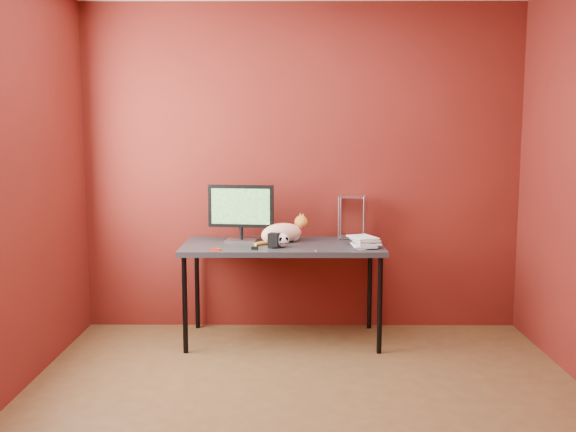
{
  "coord_description": "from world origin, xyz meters",
  "views": [
    {
      "loc": [
        -0.08,
        -3.4,
        1.59
      ],
      "look_at": [
        -0.11,
        1.15,
        0.99
      ],
      "focal_mm": 40.0,
      "sensor_mm": 36.0,
      "label": 1
    }
  ],
  "objects_px": {
    "speaker": "(274,241)",
    "book_stack": "(355,186)",
    "skull_mug": "(282,240)",
    "desk": "(283,250)",
    "cat": "(283,232)",
    "monitor": "(241,210)"
  },
  "relations": [
    {
      "from": "monitor",
      "to": "book_stack",
      "type": "xyz_separation_m",
      "value": [
        0.85,
        -0.23,
        0.2
      ]
    },
    {
      "from": "skull_mug",
      "to": "book_stack",
      "type": "bearing_deg",
      "value": -17.91
    },
    {
      "from": "skull_mug",
      "to": "book_stack",
      "type": "height_order",
      "value": "book_stack"
    },
    {
      "from": "speaker",
      "to": "book_stack",
      "type": "relative_size",
      "value": 0.12
    },
    {
      "from": "monitor",
      "to": "book_stack",
      "type": "distance_m",
      "value": 0.9
    },
    {
      "from": "skull_mug",
      "to": "desk",
      "type": "bearing_deg",
      "value": 68.72
    },
    {
      "from": "skull_mug",
      "to": "book_stack",
      "type": "xyz_separation_m",
      "value": [
        0.53,
        0.01,
        0.39
      ]
    },
    {
      "from": "cat",
      "to": "skull_mug",
      "type": "relative_size",
      "value": 3.52
    },
    {
      "from": "cat",
      "to": "book_stack",
      "type": "bearing_deg",
      "value": -44.99
    },
    {
      "from": "monitor",
      "to": "skull_mug",
      "type": "height_order",
      "value": "monitor"
    },
    {
      "from": "cat",
      "to": "skull_mug",
      "type": "distance_m",
      "value": 0.22
    },
    {
      "from": "skull_mug",
      "to": "book_stack",
      "type": "relative_size",
      "value": 0.13
    },
    {
      "from": "cat",
      "to": "speaker",
      "type": "xyz_separation_m",
      "value": [
        -0.06,
        -0.24,
        -0.03
      ]
    },
    {
      "from": "monitor",
      "to": "skull_mug",
      "type": "bearing_deg",
      "value": -30.22
    },
    {
      "from": "desk",
      "to": "skull_mug",
      "type": "xyz_separation_m",
      "value": [
        -0.01,
        -0.15,
        0.1
      ]
    },
    {
      "from": "skull_mug",
      "to": "speaker",
      "type": "height_order",
      "value": "speaker"
    },
    {
      "from": "cat",
      "to": "book_stack",
      "type": "xyz_separation_m",
      "value": [
        0.53,
        -0.21,
        0.37
      ]
    },
    {
      "from": "cat",
      "to": "speaker",
      "type": "relative_size",
      "value": 3.7
    },
    {
      "from": "cat",
      "to": "book_stack",
      "type": "height_order",
      "value": "book_stack"
    },
    {
      "from": "desk",
      "to": "skull_mug",
      "type": "distance_m",
      "value": 0.18
    },
    {
      "from": "monitor",
      "to": "skull_mug",
      "type": "xyz_separation_m",
      "value": [
        0.32,
        -0.24,
        -0.19
      ]
    },
    {
      "from": "desk",
      "to": "book_stack",
      "type": "xyz_separation_m",
      "value": [
        0.53,
        -0.14,
        0.5
      ]
    }
  ]
}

